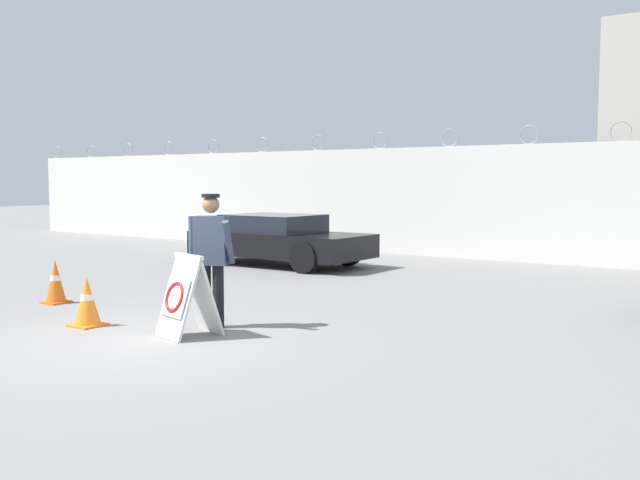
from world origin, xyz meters
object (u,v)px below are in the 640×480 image
Objects in this scene: security_guard at (211,253)px; traffic_cone_mid at (87,301)px; parked_car_front_coupe at (279,239)px; barricade_sign at (186,296)px; traffic_cone_near at (56,282)px.

security_guard is 1.84m from traffic_cone_mid.
parked_car_front_coupe is (-2.22, 7.01, 0.27)m from traffic_cone_mid.
security_guard is at bearing 31.74° from traffic_cone_mid.
traffic_cone_mid is (-1.56, -0.33, -0.18)m from barricade_sign.
security_guard is 3.47m from traffic_cone_near.
traffic_cone_near is 0.16× the size of parked_car_front_coupe.
barricade_sign is 0.76m from security_guard.
parked_car_front_coupe is at bearing 96.96° from security_guard.
barricade_sign is at bearing 11.91° from traffic_cone_mid.
security_guard reaches higher than traffic_cone_near.
parked_car_front_coupe is at bearing 107.61° from traffic_cone_mid.
traffic_cone_near is at bearing -174.08° from barricade_sign.
traffic_cone_near reaches higher than traffic_cone_mid.
security_guard is at bearing 0.59° from traffic_cone_near.
security_guard reaches higher than parked_car_front_coupe.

